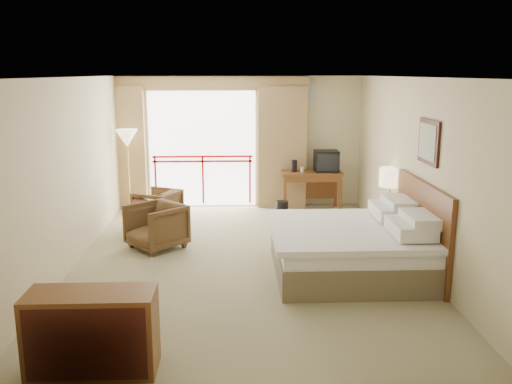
{
  "coord_description": "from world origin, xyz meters",
  "views": [
    {
      "loc": [
        -0.15,
        -7.75,
        2.76
      ],
      "look_at": [
        0.19,
        0.4,
        0.96
      ],
      "focal_mm": 38.0,
      "sensor_mm": 36.0,
      "label": 1
    }
  ],
  "objects_px": {
    "table_lamp": "(391,178)",
    "dresser": "(92,332)",
    "wastebasket": "(282,209)",
    "armchair_near": "(157,248)",
    "desk": "(311,180)",
    "floor_lamp": "(127,142)",
    "bed": "(352,247)",
    "tv": "(326,161)",
    "side_table": "(147,210)",
    "nightstand": "(389,225)",
    "armchair_far": "(158,224)"
  },
  "relations": [
    {
      "from": "table_lamp",
      "to": "dresser",
      "type": "xyz_separation_m",
      "value": [
        -3.92,
        -3.97,
        -0.66
      ]
    },
    {
      "from": "wastebasket",
      "to": "armchair_near",
      "type": "distance_m",
      "value": 2.89
    },
    {
      "from": "desk",
      "to": "floor_lamp",
      "type": "distance_m",
      "value": 3.75
    },
    {
      "from": "bed",
      "to": "floor_lamp",
      "type": "bearing_deg",
      "value": 137.35
    },
    {
      "from": "tv",
      "to": "floor_lamp",
      "type": "height_order",
      "value": "floor_lamp"
    },
    {
      "from": "side_table",
      "to": "floor_lamp",
      "type": "bearing_deg",
      "value": 113.97
    },
    {
      "from": "desk",
      "to": "dresser",
      "type": "relative_size",
      "value": 1.03
    },
    {
      "from": "armchair_near",
      "to": "floor_lamp",
      "type": "bearing_deg",
      "value": 158.03
    },
    {
      "from": "nightstand",
      "to": "side_table",
      "type": "height_order",
      "value": "side_table"
    },
    {
      "from": "tv",
      "to": "side_table",
      "type": "distance_m",
      "value": 3.74
    },
    {
      "from": "tv",
      "to": "bed",
      "type": "bearing_deg",
      "value": -88.13
    },
    {
      "from": "nightstand",
      "to": "armchair_near",
      "type": "relative_size",
      "value": 0.68
    },
    {
      "from": "armchair_far",
      "to": "armchair_near",
      "type": "height_order",
      "value": "armchair_near"
    },
    {
      "from": "nightstand",
      "to": "tv",
      "type": "distance_m",
      "value": 2.37
    },
    {
      "from": "armchair_near",
      "to": "desk",
      "type": "bearing_deg",
      "value": 88.23
    },
    {
      "from": "bed",
      "to": "wastebasket",
      "type": "distance_m",
      "value": 3.21
    },
    {
      "from": "armchair_near",
      "to": "nightstand",
      "type": "bearing_deg",
      "value": 50.94
    },
    {
      "from": "table_lamp",
      "to": "tv",
      "type": "xyz_separation_m",
      "value": [
        -0.71,
        2.09,
        -0.05
      ]
    },
    {
      "from": "tv",
      "to": "floor_lamp",
      "type": "xyz_separation_m",
      "value": [
        -3.95,
        -0.19,
        0.44
      ]
    },
    {
      "from": "table_lamp",
      "to": "tv",
      "type": "height_order",
      "value": "table_lamp"
    },
    {
      "from": "side_table",
      "to": "floor_lamp",
      "type": "distance_m",
      "value": 1.67
    },
    {
      "from": "armchair_near",
      "to": "dresser",
      "type": "bearing_deg",
      "value": -43.87
    },
    {
      "from": "side_table",
      "to": "floor_lamp",
      "type": "xyz_separation_m",
      "value": [
        -0.52,
        1.17,
        1.08
      ]
    },
    {
      "from": "tv",
      "to": "wastebasket",
      "type": "distance_m",
      "value": 1.36
    },
    {
      "from": "nightstand",
      "to": "armchair_far",
      "type": "distance_m",
      "value": 4.17
    },
    {
      "from": "tv",
      "to": "armchair_far",
      "type": "distance_m",
      "value": 3.59
    },
    {
      "from": "floor_lamp",
      "to": "bed",
      "type": "bearing_deg",
      "value": -42.65
    },
    {
      "from": "nightstand",
      "to": "desk",
      "type": "bearing_deg",
      "value": 111.2
    },
    {
      "from": "armchair_near",
      "to": "floor_lamp",
      "type": "relative_size",
      "value": 0.47
    },
    {
      "from": "desk",
      "to": "tv",
      "type": "relative_size",
      "value": 2.56
    },
    {
      "from": "tv",
      "to": "wastebasket",
      "type": "height_order",
      "value": "tv"
    },
    {
      "from": "table_lamp",
      "to": "bed",
      "type": "bearing_deg",
      "value": -121.74
    },
    {
      "from": "desk",
      "to": "nightstand",
      "type": "bearing_deg",
      "value": -62.26
    },
    {
      "from": "nightstand",
      "to": "dresser",
      "type": "relative_size",
      "value": 0.46
    },
    {
      "from": "nightstand",
      "to": "armchair_near",
      "type": "xyz_separation_m",
      "value": [
        -3.84,
        -0.23,
        -0.27
      ]
    },
    {
      "from": "wastebasket",
      "to": "side_table",
      "type": "xyz_separation_m",
      "value": [
        -2.49,
        -0.86,
        0.22
      ]
    },
    {
      "from": "dresser",
      "to": "desk",
      "type": "bearing_deg",
      "value": 63.75
    },
    {
      "from": "dresser",
      "to": "wastebasket",
      "type": "bearing_deg",
      "value": 66.98
    },
    {
      "from": "floor_lamp",
      "to": "tv",
      "type": "bearing_deg",
      "value": 2.75
    },
    {
      "from": "desk",
      "to": "wastebasket",
      "type": "xyz_separation_m",
      "value": [
        -0.64,
        -0.55,
        -0.47
      ]
    },
    {
      "from": "nightstand",
      "to": "armchair_near",
      "type": "distance_m",
      "value": 3.85
    },
    {
      "from": "desk",
      "to": "tv",
      "type": "xyz_separation_m",
      "value": [
        0.3,
        -0.06,
        0.39
      ]
    },
    {
      "from": "desk",
      "to": "armchair_near",
      "type": "height_order",
      "value": "desk"
    },
    {
      "from": "nightstand",
      "to": "table_lamp",
      "type": "xyz_separation_m",
      "value": [
        0.0,
        0.05,
        0.79
      ]
    },
    {
      "from": "desk",
      "to": "tv",
      "type": "distance_m",
      "value": 0.49
    },
    {
      "from": "wastebasket",
      "to": "armchair_far",
      "type": "xyz_separation_m",
      "value": [
        -2.36,
        -0.5,
        -0.15
      ]
    },
    {
      "from": "bed",
      "to": "dresser",
      "type": "xyz_separation_m",
      "value": [
        -2.98,
        -2.45,
        0.02
      ]
    },
    {
      "from": "side_table",
      "to": "nightstand",
      "type": "bearing_deg",
      "value": -10.73
    },
    {
      "from": "desk",
      "to": "armchair_far",
      "type": "height_order",
      "value": "desk"
    },
    {
      "from": "wastebasket",
      "to": "tv",
      "type": "bearing_deg",
      "value": 27.79
    }
  ]
}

